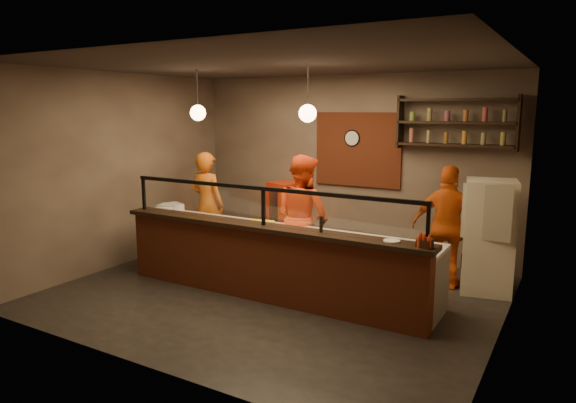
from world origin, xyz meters
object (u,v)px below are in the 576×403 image
Objects in this scene: cook_left at (207,204)px; pizza_dough at (263,226)px; cook_right at (448,227)px; red_cooler at (285,216)px; condiment_caddy at (425,243)px; wall_clock at (352,138)px; pepper_mill at (321,224)px; fridge at (489,237)px; cook_mid at (303,217)px.

cook_left is 1.88m from pizza_dough.
pizza_dough is (-2.40, -1.27, -0.00)m from cook_right.
red_cooler is 4.15m from condiment_caddy.
wall_clock is 0.17× the size of cook_right.
condiment_caddy is 0.78× the size of pepper_mill.
fridge reaches higher than pizza_dough.
cook_mid is 2.16m from cook_right.
cook_right is (1.95, -0.96, -1.19)m from wall_clock.
cook_mid reaches higher than cook_right.
pizza_dough is at bearing 156.16° from cook_left.
fridge is at bearing 11.59° from red_cooler.
cook_left is 3.19m from pepper_mill.
cook_mid is 11.86× the size of condiment_caddy.
pizza_dough is (-0.35, -0.58, -0.06)m from cook_mid.
red_cooler is at bearing -12.35° from cook_right.
cook_right is 8.64× the size of pepper_mill.
cook_right reaches higher than pepper_mill.
wall_clock is at bearing -144.97° from cook_left.
pizza_dough is at bearing 167.62° from condiment_caddy.
cook_right is (2.04, 0.69, -0.06)m from cook_mid.
red_cooler is 7.76× the size of condiment_caddy.
cook_mid is 0.68m from pizza_dough.
fridge is at bearing 46.57° from pepper_mill.
wall_clock reaches higher than pizza_dough.
cook_left is 4.68m from fridge.
cook_left reaches higher than red_cooler.
pepper_mill is (-1.20, -1.76, 0.26)m from cook_right.
fridge reaches higher than condiment_caddy.
cook_mid is 9.21× the size of pepper_mill.
condiment_caddy is at bearing -16.60° from red_cooler.
pizza_dough is 1.32m from pepper_mill.
fridge is (4.65, 0.55, -0.12)m from cook_left.
fridge is at bearing -172.17° from cook_right.
cook_mid is 1.38m from pepper_mill.
pizza_dough is 3.12× the size of condiment_caddy.
red_cooler is (-3.15, 0.65, -0.27)m from cook_right.
wall_clock is at bearing 105.43° from pepper_mill.
cook_right is at bearing -141.03° from cook_mid.
red_cooler is (0.95, 1.12, -0.30)m from cook_left.
condiment_caddy is (0.15, -1.83, 0.20)m from cook_right.
wall_clock reaches higher than cook_right.
pepper_mill is at bearing -74.57° from wall_clock.
cook_mid is (-0.09, -1.66, -1.13)m from wall_clock.
fridge is (2.50, -0.88, -1.28)m from wall_clock.
fridge reaches higher than red_cooler.
condiment_caddy is at bearing -12.38° from pizza_dough.
wall_clock reaches higher than red_cooler.
pepper_mill is at bearing -30.74° from red_cooler.
cook_left is at bearing 5.84° from cook_right.
wall_clock is 2.57m from pizza_dough.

